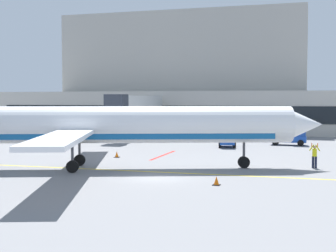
# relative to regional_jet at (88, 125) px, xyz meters

# --- Properties ---
(ground) EXTENTS (120.00, 120.00, 0.11)m
(ground) POSITION_rel_regional_jet_xyz_m (6.13, -2.49, -3.36)
(ground) COLOR slate
(terminal_building) EXTENTS (75.43, 15.67, 19.85)m
(terminal_building) POSITION_rel_regional_jet_xyz_m (-0.45, 46.12, 4.30)
(terminal_building) COLOR #B7B2A8
(terminal_building) RESTS_ON ground
(jet_bridge_east) EXTENTS (2.40, 17.73, 5.86)m
(jet_bridge_east) POSITION_rel_regional_jet_xyz_m (-6.30, 27.92, 1.17)
(jet_bridge_east) COLOR silver
(jet_bridge_east) RESTS_ON ground
(regional_jet) EXTENTS (34.20, 27.02, 9.14)m
(regional_jet) POSITION_rel_regional_jet_xyz_m (0.00, 0.00, 0.00)
(regional_jet) COLOR white
(regional_jet) RESTS_ON ground
(baggage_tug) EXTENTS (2.37, 3.57, 2.12)m
(baggage_tug) POSITION_rel_regional_jet_xyz_m (7.39, 19.25, -2.36)
(baggage_tug) COLOR #1E4CB2
(baggage_tug) RESTS_ON ground
(pushback_tractor) EXTENTS (4.01, 2.07, 2.28)m
(pushback_tractor) POSITION_rel_regional_jet_xyz_m (14.16, 23.77, -2.28)
(pushback_tractor) COLOR #1E4CB2
(pushback_tractor) RESTS_ON ground
(marshaller) EXTENTS (0.83, 0.34, 1.93)m
(marshaller) POSITION_rel_regional_jet_xyz_m (16.40, 5.29, -2.33)
(marshaller) COLOR #191E33
(marshaller) RESTS_ON ground
(safety_cone_alpha) EXTENTS (0.47, 0.47, 0.55)m
(safety_cone_alpha) POSITION_rel_regional_jet_xyz_m (-0.74, 7.36, -3.06)
(safety_cone_alpha) COLOR orange
(safety_cone_alpha) RESTS_ON ground
(safety_cone_bravo) EXTENTS (0.47, 0.47, 0.55)m
(safety_cone_bravo) POSITION_rel_regional_jet_xyz_m (10.54, -4.09, -3.06)
(safety_cone_bravo) COLOR orange
(safety_cone_bravo) RESTS_ON ground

